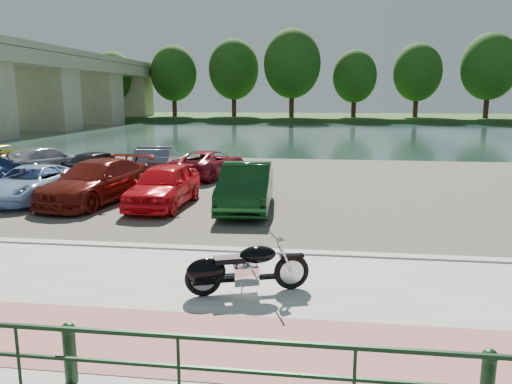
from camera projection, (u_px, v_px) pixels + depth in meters
The scene contains 21 objects.
ground at pixel (237, 287), 9.77m from camera, with size 200.00×200.00×0.00m, color #595447.
promenade at pixel (228, 305), 8.79m from camera, with size 60.00×6.00×0.10m, color #9E9C95.
pink_path at pixel (209, 343), 7.32m from camera, with size 60.00×2.00×0.01m, color #A15B5E.
kerb at pixel (252, 252), 11.70m from camera, with size 60.00×0.30×0.14m, color #9E9C95.
parking_lot at pixel (282, 186), 20.47m from camera, with size 60.00×18.00×0.04m, color #48433A.
river at pixel (306, 134), 48.70m from camera, with size 120.00×40.00×0.00m, color #1B312C.
far_bank at pixel (313, 117), 79.79m from camera, with size 120.00×24.00×0.60m, color #234B1B.
bridge at pixel (40, 78), 52.27m from camera, with size 7.00×56.00×8.55m.
railing at pixel (178, 352), 5.73m from camera, with size 24.04×0.05×0.90m.
bollards at pixel (57, 349), 6.28m from camera, with size 10.68×0.18×0.81m.
far_trees at pixel (344, 69), 71.81m from camera, with size 70.25×10.68×12.52m.
motorcycle at pixel (236, 269), 9.11m from camera, with size 2.25×1.06×1.05m.
car_2 at pixel (31, 183), 17.56m from camera, with size 2.02×4.37×1.22m, color #9FBBE7.
car_3 at pixel (96, 182), 17.22m from camera, with size 2.04×5.01×1.45m, color #63150E.
car_4 at pixel (163, 185), 16.60m from camera, with size 1.68×4.17×1.42m, color red.
car_5 at pixel (246, 187), 16.14m from camera, with size 1.58×4.52×1.49m, color #103B17.
car_6 at pixel (1, 159), 23.64m from camera, with size 2.35×5.11×1.42m, color gold.
car_7 at pixel (44, 161), 22.90m from camera, with size 1.89×4.66×1.35m, color gray.
car_8 at pixel (98, 163), 22.68m from camera, with size 1.46×3.64×1.24m, color black.
car_9 at pixel (157, 161), 22.59m from camera, with size 1.51×4.34×1.43m, color slate.
car_10 at pixel (209, 164), 22.65m from camera, with size 2.03×4.41×1.23m, color maroon.
Camera 1 is at (1.58, -9.11, 3.68)m, focal length 35.00 mm.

